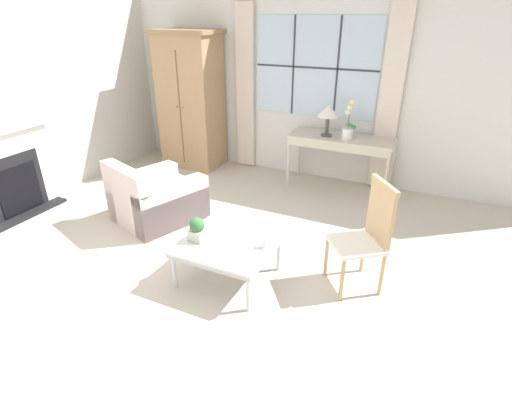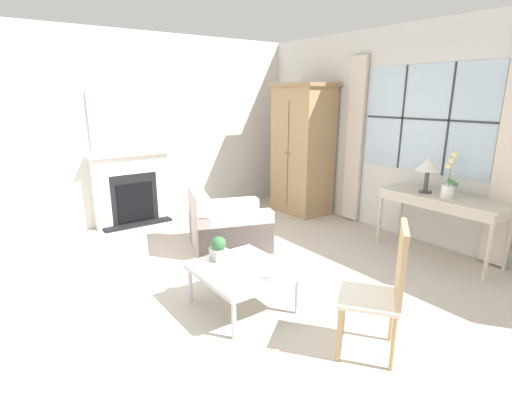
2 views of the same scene
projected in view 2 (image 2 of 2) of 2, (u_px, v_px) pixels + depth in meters
The scene contains 13 objects.
ground_plane at pixel (228, 300), 3.86m from camera, with size 14.00×14.00×0.00m, color #BCB2A3.
wall_back_windowed at pixel (424, 136), 5.17m from camera, with size 7.20×0.14×2.80m.
wall_left at pixel (156, 129), 6.17m from camera, with size 0.06×7.20×2.80m, color silver.
fireplace at pixel (131, 182), 6.01m from camera, with size 0.34×1.21×1.96m.
armoire at pixel (303, 149), 6.53m from camera, with size 0.98×0.68×2.09m.
console_table at pixel (442, 202), 4.74m from camera, with size 1.46×0.54×0.76m.
table_lamp at pixel (428, 166), 4.77m from camera, with size 0.30×0.30×0.43m.
potted_orchid at pixel (449, 182), 4.55m from camera, with size 0.18×0.14×0.54m.
armchair_upholstered at pixel (227, 228), 5.15m from camera, with size 1.10×1.16×0.77m.
side_chair_wooden at pixel (385, 284), 2.92m from camera, with size 0.62×0.62×1.03m.
coffee_table at pixel (242, 271), 3.64m from camera, with size 0.87×0.78×0.40m.
potted_plant_small at pixel (219, 248), 3.76m from camera, with size 0.14×0.14×0.23m.
pillar_candle at pixel (272, 275), 3.38m from camera, with size 0.09×0.09×0.11m.
Camera 2 is at (2.96, -1.81, 1.91)m, focal length 28.00 mm.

